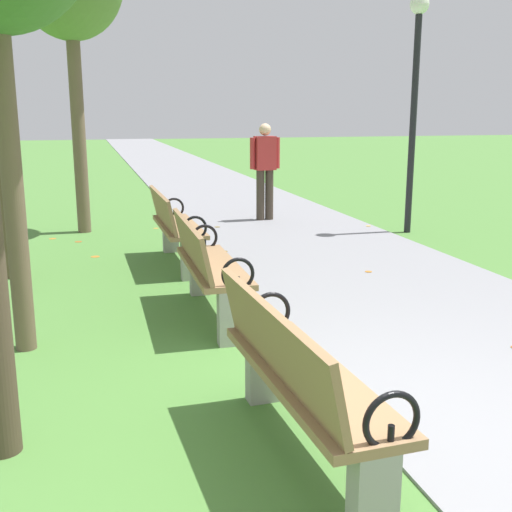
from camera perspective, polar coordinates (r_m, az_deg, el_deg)
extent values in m
plane|color=#4C7F38|center=(3.80, 11.05, -16.35)|extent=(80.00, 80.00, 0.00)
cube|color=gray|center=(21.24, -7.11, 7.96)|extent=(2.98, 44.00, 0.02)
cube|color=#93704C|center=(3.40, 4.67, -10.84)|extent=(0.52, 1.62, 0.05)
cube|color=#93704C|center=(3.25, 1.62, -7.67)|extent=(0.20, 1.60, 0.40)
cube|color=#99968E|center=(2.94, 10.52, -20.78)|extent=(0.21, 0.13, 0.45)
cube|color=#99968E|center=(4.13, 0.60, -10.09)|extent=(0.21, 0.13, 0.45)
torus|color=black|center=(2.76, 12.17, -14.38)|extent=(0.27, 0.04, 0.27)
cylinder|color=black|center=(2.80, 12.09, -15.84)|extent=(0.03, 0.03, 0.12)
torus|color=black|center=(4.04, 1.33, -5.12)|extent=(0.27, 0.04, 0.27)
cylinder|color=black|center=(4.07, 1.32, -6.19)|extent=(0.03, 0.03, 0.12)
cube|color=#93704C|center=(5.71, -3.93, -0.93)|extent=(0.46, 1.61, 0.05)
cube|color=#93704C|center=(5.63, -5.86, 1.18)|extent=(0.14, 1.60, 0.40)
cube|color=#99968E|center=(5.08, -2.33, -5.63)|extent=(0.20, 0.12, 0.45)
cube|color=#99968E|center=(6.47, -5.11, -1.55)|extent=(0.20, 0.12, 0.45)
torus|color=black|center=(4.97, -1.64, -1.65)|extent=(0.27, 0.03, 0.27)
cylinder|color=black|center=(4.99, -1.64, -2.54)|extent=(0.03, 0.03, 0.12)
torus|color=black|center=(6.42, -4.67, 1.68)|extent=(0.27, 0.03, 0.27)
cylinder|color=black|center=(6.44, -4.66, 0.98)|extent=(0.03, 0.03, 0.12)
cube|color=#93704C|center=(7.71, -6.99, 2.66)|extent=(0.46, 1.61, 0.05)
cube|color=#93704C|center=(7.64, -8.45, 4.24)|extent=(0.14, 1.60, 0.40)
cube|color=#99968E|center=(7.04, -5.98, -0.37)|extent=(0.20, 0.12, 0.45)
cube|color=#99968E|center=(8.47, -7.74, 1.86)|extent=(0.20, 0.12, 0.45)
torus|color=black|center=(6.96, -5.54, 2.55)|extent=(0.27, 0.03, 0.27)
cylinder|color=black|center=(6.97, -5.52, 1.90)|extent=(0.03, 0.03, 0.12)
torus|color=black|center=(8.44, -7.43, 4.34)|extent=(0.27, 0.03, 0.27)
cylinder|color=black|center=(8.45, -7.41, 3.80)|extent=(0.03, 0.03, 0.12)
cylinder|color=brown|center=(5.09, -21.19, 6.32)|extent=(0.16, 0.16, 2.66)
cylinder|color=brown|center=(7.47, -22.19, 13.67)|extent=(0.23, 0.23, 4.11)
cylinder|color=brown|center=(10.03, -15.76, 10.97)|extent=(0.20, 0.20, 3.14)
cylinder|color=#3D3328|center=(10.76, 0.40, 5.53)|extent=(0.14, 0.14, 0.85)
cylinder|color=#3D3328|center=(10.81, 1.20, 5.57)|extent=(0.14, 0.14, 0.85)
cube|color=#B22D2D|center=(10.72, 0.82, 9.29)|extent=(0.35, 0.24, 0.56)
sphere|color=beige|center=(10.70, 0.82, 11.37)|extent=(0.20, 0.20, 0.20)
cylinder|color=#B22D2D|center=(10.65, -0.31, 9.26)|extent=(0.09, 0.09, 0.52)
cylinder|color=#B22D2D|center=(10.80, 1.93, 9.31)|extent=(0.09, 0.09, 0.52)
cylinder|color=black|center=(9.93, 14.00, 11.22)|extent=(0.10, 0.10, 3.20)
sphere|color=white|center=(10.04, 14.58, 21.18)|extent=(0.28, 0.28, 0.28)
cylinder|color=#93511E|center=(9.45, -15.77, 1.26)|extent=(0.13, 0.13, 0.00)
cylinder|color=gold|center=(10.38, 10.13, 2.69)|extent=(0.10, 0.10, 0.00)
cylinder|color=#AD6B23|center=(9.78, -17.92, 1.51)|extent=(0.13, 0.13, 0.00)
cylinder|color=#BC842D|center=(10.26, -9.04, 2.50)|extent=(0.09, 0.09, 0.00)
cylinder|color=brown|center=(8.37, -2.99, 0.41)|extent=(0.13, 0.13, 0.00)
cylinder|color=#AD6B23|center=(8.42, -14.35, -0.04)|extent=(0.16, 0.16, 0.00)
cylinder|color=brown|center=(10.15, -3.53, 2.64)|extent=(0.09, 0.09, 0.00)
cylinder|color=#AD6B23|center=(7.43, 10.14, -1.40)|extent=(0.11, 0.11, 0.00)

